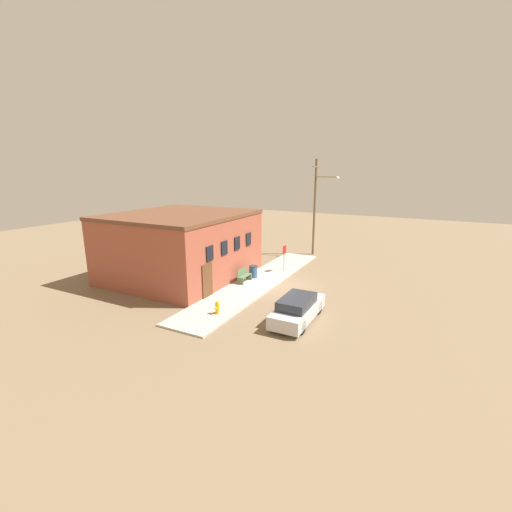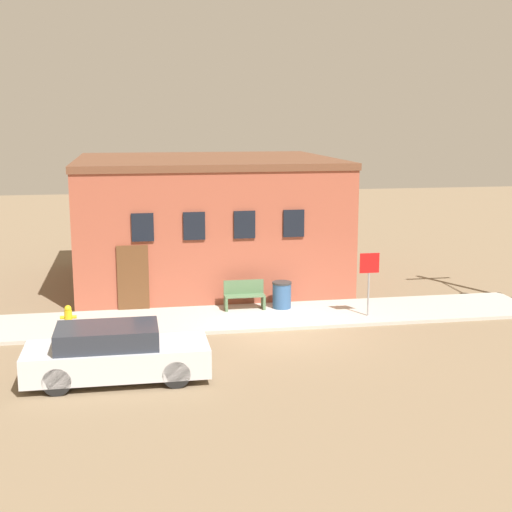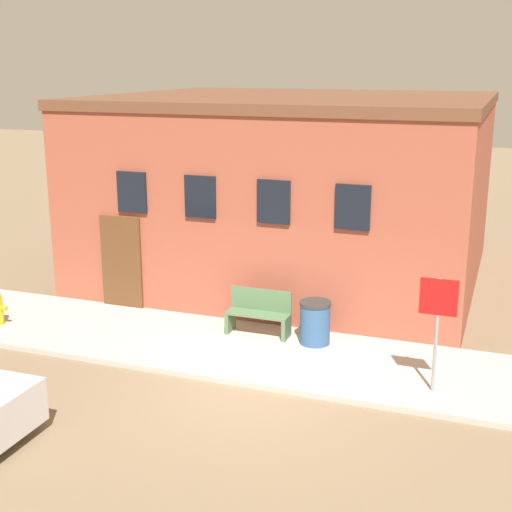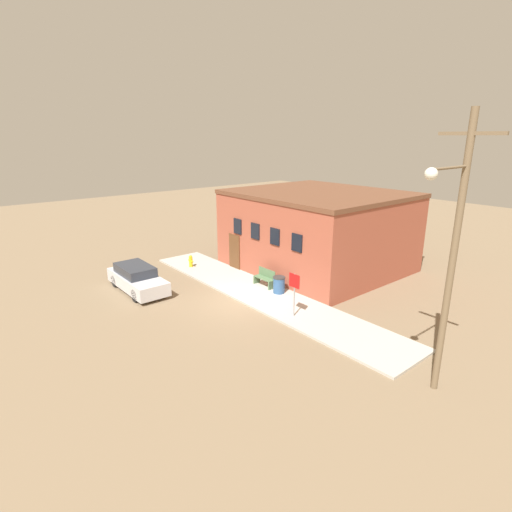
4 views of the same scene
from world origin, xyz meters
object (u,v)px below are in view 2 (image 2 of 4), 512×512
fire_hydrant (68,318)px  bench (244,296)px  stop_sign (369,272)px  parked_car (115,354)px  trash_bin (282,295)px

fire_hydrant → bench: size_ratio=0.57×
bench → stop_sign: bearing=-21.8°
parked_car → bench: bearing=53.8°
parked_car → stop_sign: bearing=27.5°
stop_sign → parked_car: stop_sign is taller
fire_hydrant → parked_car: 4.33m
fire_hydrant → trash_bin: bearing=11.0°
bench → parked_car: size_ratio=0.30×
fire_hydrant → trash_bin: 6.76m
stop_sign → trash_bin: 2.97m
stop_sign → bench: stop_sign is taller
fire_hydrant → bench: 5.59m
stop_sign → bench: 4.07m
fire_hydrant → trash_bin: trash_bin is taller
stop_sign → parked_car: (-7.68, -4.01, -0.83)m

